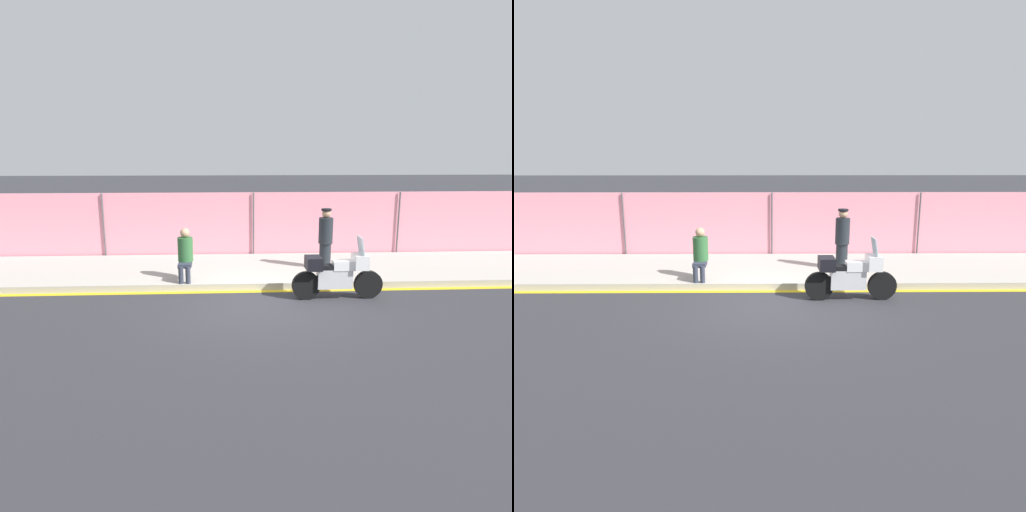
# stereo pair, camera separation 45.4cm
# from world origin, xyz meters

# --- Properties ---
(ground_plane) EXTENTS (120.00, 120.00, 0.00)m
(ground_plane) POSITION_xyz_m (0.00, 0.00, 0.00)
(ground_plane) COLOR #2D2D33
(sidewalk) EXTENTS (35.04, 3.47, 0.18)m
(sidewalk) POSITION_xyz_m (0.00, 2.89, 0.09)
(sidewalk) COLOR #ADA89E
(sidewalk) RESTS_ON ground_plane
(curb_paint_stripe) EXTENTS (35.04, 0.18, 0.01)m
(curb_paint_stripe) POSITION_xyz_m (0.00, 1.07, 0.00)
(curb_paint_stripe) COLOR gold
(curb_paint_stripe) RESTS_ON ground_plane
(storefront_fence) EXTENTS (33.29, 0.17, 2.15)m
(storefront_fence) POSITION_xyz_m (0.00, 4.71, 1.07)
(storefront_fence) COLOR pink
(storefront_fence) RESTS_ON ground_plane
(motorcycle) EXTENTS (2.15, 0.51, 1.48)m
(motorcycle) POSITION_xyz_m (1.76, 0.41, 0.60)
(motorcycle) COLOR black
(motorcycle) RESTS_ON ground_plane
(officer_standing) EXTENTS (0.40, 0.40, 1.69)m
(officer_standing) POSITION_xyz_m (1.93, 2.63, 1.04)
(officer_standing) COLOR #1E2328
(officer_standing) RESTS_ON sidewalk
(person_seated_on_curb) EXTENTS (0.39, 0.69, 1.34)m
(person_seated_on_curb) POSITION_xyz_m (-1.89, 1.63, 0.92)
(person_seated_on_curb) COLOR #2D3342
(person_seated_on_curb) RESTS_ON sidewalk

